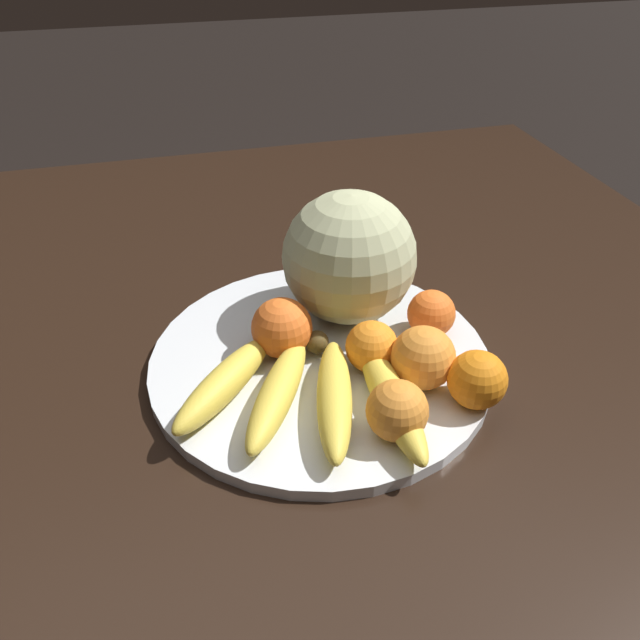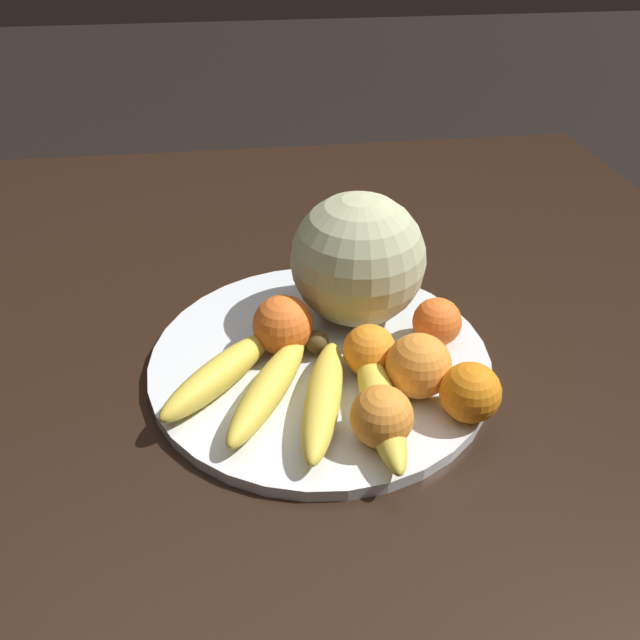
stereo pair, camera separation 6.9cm
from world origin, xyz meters
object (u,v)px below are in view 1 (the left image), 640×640
Objects in this scene: orange_back_right at (477,380)px; produce_tag at (399,357)px; banana_bunch at (308,392)px; orange_front_left at (423,358)px; orange_mid_center at (431,314)px; kitchen_table at (362,429)px; fruit_bowl at (320,360)px; orange_top_small at (372,347)px; orange_front_right at (282,328)px; orange_back_left at (401,410)px; melon at (349,258)px.

orange_back_right is 0.83× the size of produce_tag.
orange_front_left reaches higher than banana_bunch.
kitchen_table is at bearing -62.44° from orange_mid_center.
orange_front_left reaches higher than produce_tag.
fruit_bowl is at bearing 178.93° from banana_bunch.
orange_back_right is (0.04, 0.04, -0.00)m from orange_front_left.
banana_bunch is 0.09m from orange_top_small.
orange_back_right is at bearing 46.93° from orange_top_small.
orange_back_right is (0.07, 0.09, 0.12)m from kitchen_table.
fruit_bowl is 0.14m from orange_mid_center.
orange_top_small is (0.04, -0.09, 0.00)m from orange_mid_center.
orange_mid_center is at bearing 87.22° from orange_front_right.
orange_back_left is (0.15, 0.09, -0.00)m from orange_front_right.
orange_mid_center is 0.10m from orange_top_small.
kitchen_table is 3.84× the size of fruit_bowl.
melon is at bearing -164.98° from orange_front_left.
orange_top_small is (-0.01, 0.01, 0.12)m from kitchen_table.
orange_back_left is (0.06, 0.08, 0.01)m from banana_bunch.
orange_top_small is 0.05m from produce_tag.
orange_mid_center is (-0.05, 0.10, 0.12)m from kitchen_table.
orange_back_left reaches higher than banana_bunch.
orange_back_right reaches higher than banana_bunch.
orange_front_right is 0.93× the size of produce_tag.
melon reaches higher than orange_mid_center.
orange_back_right reaches higher than fruit_bowl.
orange_back_right is (0.19, 0.08, -0.05)m from melon.
kitchen_table is 20.05× the size of produce_tag.
orange_back_left is 0.09m from orange_back_right.
banana_bunch is (0.04, -0.07, 0.11)m from kitchen_table.
orange_front_right is 0.18m from orange_back_left.
melon reaches higher than banana_bunch.
orange_back_left reaches higher than fruit_bowl.
orange_top_small is at bearing 139.53° from banana_bunch.
orange_top_small is at bearing -130.76° from orange_front_left.
melon is 0.13m from produce_tag.
orange_mid_center reaches higher than fruit_bowl.
melon is at bearing 173.31° from kitchen_table.
orange_front_right reaches higher than kitchen_table.
kitchen_table is 0.16m from orange_front_right.
melon is 2.75× the size of orange_top_small.
orange_back_left is at bearing -2.56° from melon.
fruit_bowl is at bearing -125.01° from orange_top_small.
orange_top_small is at bearing 60.21° from orange_front_right.
produce_tag is (-0.01, 0.04, -0.03)m from orange_top_small.
orange_front_right reaches higher than orange_mid_center.
produce_tag is at bearing -55.46° from orange_mid_center.
orange_mid_center is 0.93× the size of orange_back_left.
fruit_bowl reaches higher than kitchen_table.
orange_back_right is at bearing 64.97° from produce_tag.
orange_top_small is (0.03, 0.05, 0.04)m from fruit_bowl.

